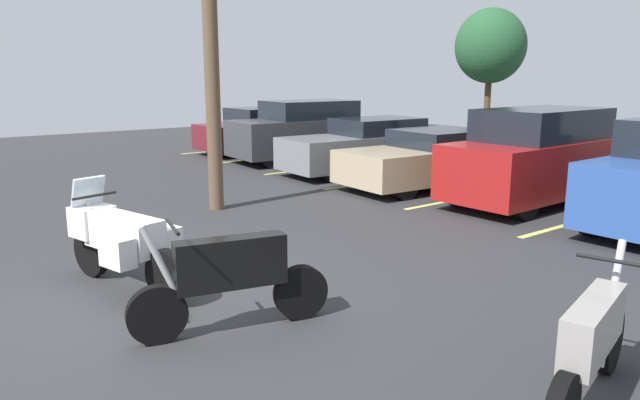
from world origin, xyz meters
name	(u,v)px	position (x,y,z in m)	size (l,w,h in m)	color
ground	(156,305)	(0.00, 0.00, -0.05)	(44.00, 44.00, 0.10)	#2D2D30
motorcycle_touring	(121,239)	(-0.70, -0.14, 0.65)	(2.26, 1.05, 1.38)	black
motorcycle_second	(592,344)	(4.40, 1.92, 0.55)	(0.80, 2.11, 1.25)	black
motorcycle_third	(230,278)	(1.30, 0.31, 0.59)	(0.76, 2.15, 1.26)	black
parking_stripes	(484,194)	(-1.67, 8.50, 0.00)	(21.50, 5.07, 0.01)	#EAE066
car_maroon	(261,131)	(-11.10, 8.39, 0.75)	(2.03, 4.32, 1.54)	maroon
car_charcoal	(304,131)	(-8.55, 8.40, 0.93)	(2.24, 4.63, 1.88)	#38383D
car_grey	(368,146)	(-5.66, 8.50, 0.73)	(2.02, 4.96, 1.49)	slate
car_tan	(433,159)	(-3.10, 8.34, 0.67)	(2.18, 4.81, 1.37)	tan
car_red	(538,157)	(-0.49, 8.66, 0.98)	(1.92, 4.61, 1.99)	maroon
tree_far_right	(490,46)	(-9.11, 18.26, 3.79)	(2.88, 2.88, 5.31)	#4C3823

